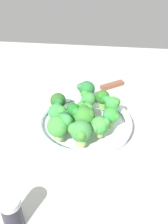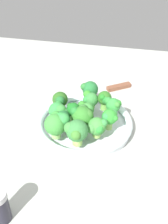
{
  "view_description": "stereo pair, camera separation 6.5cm",
  "coord_description": "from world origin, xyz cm",
  "px_view_note": "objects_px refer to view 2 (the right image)",
  "views": [
    {
      "loc": [
        66.38,
        5.64,
        55.6
      ],
      "look_at": [
        0.36,
        -1.85,
        6.75
      ],
      "focal_mm": 44.6,
      "sensor_mm": 36.0,
      "label": 1
    },
    {
      "loc": [
        65.33,
        12.09,
        55.6
      ],
      "look_at": [
        0.36,
        -1.85,
        6.75
      ],
      "focal_mm": 44.6,
      "sensor_mm": 36.0,
      "label": 2
    }
  ],
  "objects_px": {
    "broccoli_floret_12": "(90,99)",
    "broccoli_floret_11": "(89,89)",
    "bowl": "(84,125)",
    "knife": "(130,85)",
    "broccoli_floret_3": "(76,131)",
    "broccoli_floret_5": "(110,117)",
    "broccoli_floret_2": "(113,105)",
    "broccoli_floret_9": "(57,123)",
    "broccoli_floret_7": "(60,100)",
    "broccoli_floret_8": "(58,110)",
    "broccoli_floret_13": "(73,110)",
    "broccoli_floret_6": "(83,116)",
    "broccoli_floret_1": "(105,99)",
    "broccoli_floret_4": "(86,109)",
    "broccoli_floret_0": "(62,118)"
  },
  "relations": [
    {
      "from": "broccoli_floret_13",
      "to": "knife",
      "type": "distance_m",
      "value": 0.34
    },
    {
      "from": "broccoli_floret_8",
      "to": "broccoli_floret_2",
      "type": "bearing_deg",
      "value": 107.37
    },
    {
      "from": "broccoli_floret_5",
      "to": "broccoli_floret_7",
      "type": "bearing_deg",
      "value": -111.27
    },
    {
      "from": "broccoli_floret_9",
      "to": "broccoli_floret_11",
      "type": "distance_m",
      "value": 0.2
    },
    {
      "from": "broccoli_floret_11",
      "to": "knife",
      "type": "distance_m",
      "value": 0.23
    },
    {
      "from": "bowl",
      "to": "broccoli_floret_12",
      "type": "xyz_separation_m",
      "value": [
        -0.07,
        0.01,
        0.05
      ]
    },
    {
      "from": "broccoli_floret_1",
      "to": "broccoli_floret_7",
      "type": "xyz_separation_m",
      "value": [
        0.03,
        -0.14,
        -0.01
      ]
    },
    {
      "from": "broccoli_floret_6",
      "to": "broccoli_floret_9",
      "type": "bearing_deg",
      "value": -51.92
    },
    {
      "from": "bowl",
      "to": "broccoli_floret_1",
      "type": "bearing_deg",
      "value": 142.1
    },
    {
      "from": "broccoli_floret_4",
      "to": "broccoli_floret_13",
      "type": "bearing_deg",
      "value": -69.17
    },
    {
      "from": "broccoli_floret_0",
      "to": "broccoli_floret_13",
      "type": "bearing_deg",
      "value": 146.51
    },
    {
      "from": "broccoli_floret_0",
      "to": "broccoli_floret_3",
      "type": "bearing_deg",
      "value": 40.44
    },
    {
      "from": "bowl",
      "to": "knife",
      "type": "bearing_deg",
      "value": 158.07
    },
    {
      "from": "broccoli_floret_0",
      "to": "broccoli_floret_13",
      "type": "height_order",
      "value": "broccoli_floret_13"
    },
    {
      "from": "broccoli_floret_13",
      "to": "knife",
      "type": "relative_size",
      "value": 0.26
    },
    {
      "from": "broccoli_floret_9",
      "to": "broccoli_floret_4",
      "type": "bearing_deg",
      "value": 146.08
    },
    {
      "from": "broccoli_floret_7",
      "to": "knife",
      "type": "distance_m",
      "value": 0.33
    },
    {
      "from": "bowl",
      "to": "broccoli_floret_5",
      "type": "relative_size",
      "value": 4.57
    },
    {
      "from": "broccoli_floret_5",
      "to": "broccoli_floret_9",
      "type": "bearing_deg",
      "value": -65.28
    },
    {
      "from": "broccoli_floret_8",
      "to": "broccoli_floret_12",
      "type": "height_order",
      "value": "broccoli_floret_8"
    },
    {
      "from": "broccoli_floret_8",
      "to": "bowl",
      "type": "bearing_deg",
      "value": 100.12
    },
    {
      "from": "broccoli_floret_3",
      "to": "broccoli_floret_13",
      "type": "xyz_separation_m",
      "value": [
        -0.1,
        -0.03,
        -0.01
      ]
    },
    {
      "from": "broccoli_floret_5",
      "to": "broccoli_floret_8",
      "type": "xyz_separation_m",
      "value": [
        -0.01,
        -0.16,
        -0.01
      ]
    },
    {
      "from": "broccoli_floret_12",
      "to": "broccoli_floret_5",
      "type": "bearing_deg",
      "value": 38.31
    },
    {
      "from": "broccoli_floret_0",
      "to": "broccoli_floret_4",
      "type": "distance_m",
      "value": 0.08
    },
    {
      "from": "broccoli_floret_7",
      "to": "broccoli_floret_13",
      "type": "xyz_separation_m",
      "value": [
        0.05,
        0.05,
        0.0
      ]
    },
    {
      "from": "broccoli_floret_2",
      "to": "broccoli_floret_5",
      "type": "relative_size",
      "value": 0.99
    },
    {
      "from": "broccoli_floret_7",
      "to": "broccoli_floret_8",
      "type": "xyz_separation_m",
      "value": [
        0.05,
        0.01,
        -0.0
      ]
    },
    {
      "from": "broccoli_floret_6",
      "to": "broccoli_floret_8",
      "type": "xyz_separation_m",
      "value": [
        -0.02,
        -0.08,
        -0.01
      ]
    },
    {
      "from": "broccoli_floret_7",
      "to": "broccoli_floret_3",
      "type": "bearing_deg",
      "value": 30.4
    },
    {
      "from": "broccoli_floret_0",
      "to": "broccoli_floret_12",
      "type": "bearing_deg",
      "value": 152.11
    },
    {
      "from": "broccoli_floret_1",
      "to": "broccoli_floret_13",
      "type": "height_order",
      "value": "broccoli_floret_1"
    },
    {
      "from": "broccoli_floret_2",
      "to": "broccoli_floret_11",
      "type": "relative_size",
      "value": 0.95
    },
    {
      "from": "broccoli_floret_3",
      "to": "broccoli_floret_5",
      "type": "relative_size",
      "value": 1.18
    },
    {
      "from": "knife",
      "to": "broccoli_floret_9",
      "type": "bearing_deg",
      "value": -24.7
    },
    {
      "from": "broccoli_floret_6",
      "to": "broccoli_floret_7",
      "type": "relative_size",
      "value": 1.25
    },
    {
      "from": "broccoli_floret_5",
      "to": "broccoli_floret_13",
      "type": "bearing_deg",
      "value": -98.23
    },
    {
      "from": "broccoli_floret_9",
      "to": "broccoli_floret_11",
      "type": "relative_size",
      "value": 1.1
    },
    {
      "from": "broccoli_floret_8",
      "to": "broccoli_floret_13",
      "type": "distance_m",
      "value": 0.05
    },
    {
      "from": "knife",
      "to": "broccoli_floret_4",
      "type": "bearing_deg",
      "value": -21.37
    },
    {
      "from": "knife",
      "to": "broccoli_floret_12",
      "type": "bearing_deg",
      "value": -26.76
    },
    {
      "from": "broccoli_floret_6",
      "to": "broccoli_floret_8",
      "type": "bearing_deg",
      "value": -106.58
    },
    {
      "from": "broccoli_floret_12",
      "to": "broccoli_floret_11",
      "type": "bearing_deg",
      "value": -164.35
    },
    {
      "from": "broccoli_floret_7",
      "to": "broccoli_floret_9",
      "type": "xyz_separation_m",
      "value": [
        0.13,
        0.03,
        0.01
      ]
    },
    {
      "from": "broccoli_floret_1",
      "to": "broccoli_floret_9",
      "type": "xyz_separation_m",
      "value": [
        0.15,
        -0.11,
        0.01
      ]
    },
    {
      "from": "broccoli_floret_5",
      "to": "broccoli_floret_2",
      "type": "bearing_deg",
      "value": 178.18
    },
    {
      "from": "broccoli_floret_4",
      "to": "broccoli_floret_5",
      "type": "bearing_deg",
      "value": 67.92
    },
    {
      "from": "broccoli_floret_7",
      "to": "broccoli_floret_12",
      "type": "relative_size",
      "value": 1.07
    },
    {
      "from": "broccoli_floret_0",
      "to": "broccoli_floret_7",
      "type": "relative_size",
      "value": 0.96
    },
    {
      "from": "bowl",
      "to": "knife",
      "type": "height_order",
      "value": "bowl"
    }
  ]
}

